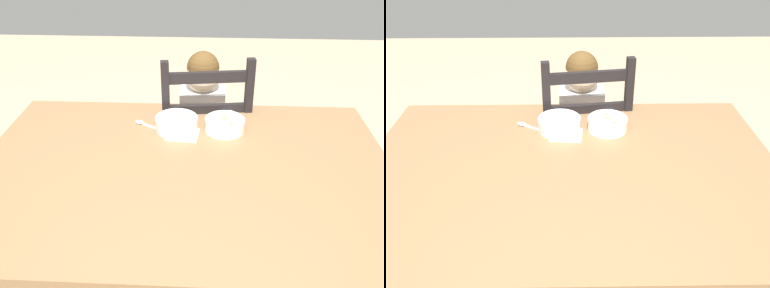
{
  "view_description": "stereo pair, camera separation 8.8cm",
  "coord_description": "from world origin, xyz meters",
  "views": [
    {
      "loc": [
        0.09,
        -1.23,
        1.57
      ],
      "look_at": [
        0.03,
        0.09,
        0.76
      ],
      "focal_mm": 37.96,
      "sensor_mm": 36.0,
      "label": 1
    },
    {
      "loc": [
        0.01,
        -1.23,
        1.57
      ],
      "look_at": [
        0.03,
        0.09,
        0.76
      ],
      "focal_mm": 37.96,
      "sensor_mm": 36.0,
      "label": 2
    }
  ],
  "objects": [
    {
      "name": "bowl_of_peas",
      "position": [
        -0.05,
        0.29,
        0.74
      ],
      "size": [
        0.18,
        0.18,
        0.06
      ],
      "color": "white",
      "rests_on": "dining_table"
    },
    {
      "name": "paper_napkin",
      "position": [
        -0.02,
        0.24,
        0.72
      ],
      "size": [
        0.14,
        0.13,
        0.0
      ],
      "primitive_type": "cube",
      "rotation": [
        0.0,
        0.0,
        -0.09
      ],
      "color": "white",
      "rests_on": "dining_table"
    },
    {
      "name": "spoon",
      "position": [
        -0.2,
        0.32,
        0.72
      ],
      "size": [
        0.13,
        0.09,
        0.01
      ],
      "color": "silver",
      "rests_on": "dining_table"
    },
    {
      "name": "child_figure",
      "position": [
        0.05,
        0.58,
        0.63
      ],
      "size": [
        0.32,
        0.31,
        0.95
      ],
      "color": "white",
      "rests_on": "ground"
    },
    {
      "name": "dining_chair",
      "position": [
        0.06,
        0.58,
        0.46
      ],
      "size": [
        0.47,
        0.47,
        0.97
      ],
      "color": "black",
      "rests_on": "ground"
    },
    {
      "name": "bowl_of_carrots",
      "position": [
        0.16,
        0.29,
        0.74
      ],
      "size": [
        0.17,
        0.17,
        0.06
      ],
      "color": "white",
      "rests_on": "dining_table"
    },
    {
      "name": "dining_table",
      "position": [
        0.0,
        0.0,
        0.64
      ],
      "size": [
        1.56,
        1.08,
        0.71
      ],
      "color": "olive",
      "rests_on": "ground"
    }
  ]
}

